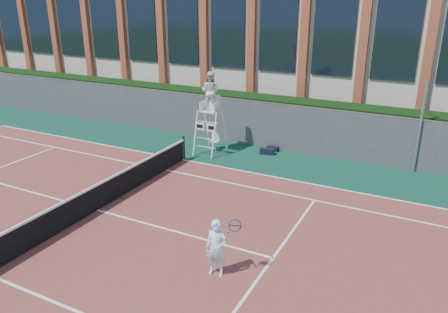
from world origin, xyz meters
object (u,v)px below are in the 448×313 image
at_px(umpire_chair, 210,93).
at_px(tennis_player, 217,248).
at_px(steel_pole, 420,128).
at_px(plastic_chair, 215,140).

distance_m(umpire_chair, tennis_player, 9.87).
height_order(steel_pole, umpire_chair, steel_pole).
height_order(steel_pole, tennis_player, steel_pole).
xyz_separation_m(steel_pole, tennis_player, (-3.92, -10.06, -1.07)).
relative_size(steel_pole, umpire_chair, 0.99).
xyz_separation_m(umpire_chair, tennis_player, (4.77, -8.41, -1.97)).
bearing_deg(steel_pole, umpire_chair, -169.26).
xyz_separation_m(steel_pole, umpire_chair, (-8.69, -1.65, 0.89)).
xyz_separation_m(steel_pole, plastic_chair, (-8.68, -1.28, -1.40)).
height_order(umpire_chair, tennis_player, umpire_chair).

